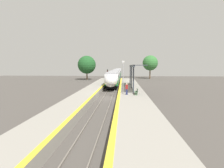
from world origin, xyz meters
TOP-DOWN VIEW (x-y plane):
  - ground_plane at (0.00, 0.00)m, footprint 120.00×120.00m
  - rail_left at (-0.72, 0.00)m, footprint 0.08×90.00m
  - rail_right at (0.72, 0.00)m, footprint 0.08×90.00m
  - train at (0.00, 37.88)m, footprint 2.82×64.57m
  - platform_right at (3.84, 0.00)m, footprint 4.34×64.00m
  - platform_left at (-3.36, 0.00)m, footprint 3.38×64.00m
  - platform_bench at (4.47, -1.76)m, footprint 0.44×1.68m
  - person_waiting at (3.02, -1.94)m, footprint 0.36×0.22m
  - railway_signal at (-2.09, 23.23)m, footprint 0.28×0.28m
  - lamppost_near at (2.47, -0.42)m, footprint 0.36×0.20m
  - lamppost_mid at (2.47, 11.00)m, footprint 0.36×0.20m
  - station_canopy at (4.61, 5.49)m, footprint 2.02×15.45m
  - background_tree_left at (-10.89, 36.20)m, footprint 6.60×6.60m
  - background_tree_right at (13.18, 43.29)m, footprint 6.01×6.01m

SIDE VIEW (x-z plane):
  - ground_plane at x=0.00m, z-range 0.00..0.00m
  - rail_left at x=-0.72m, z-range 0.00..0.15m
  - rail_right at x=0.72m, z-range 0.00..0.15m
  - platform_right at x=3.84m, z-range 0.00..0.95m
  - platform_left at x=-3.36m, z-range 0.00..0.95m
  - platform_bench at x=4.47m, z-range 0.98..1.87m
  - person_waiting at x=3.02m, z-range 0.98..2.68m
  - train at x=0.00m, z-range 0.27..4.00m
  - railway_signal at x=-2.09m, z-range 0.47..4.59m
  - lamppost_near at x=2.47m, z-range 1.33..6.35m
  - lamppost_mid at x=2.47m, z-range 1.33..6.35m
  - station_canopy at x=4.61m, z-range 2.82..7.23m
  - background_tree_left at x=-10.89m, z-range 1.10..9.92m
  - background_tree_right at x=13.18m, z-range 1.61..10.87m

